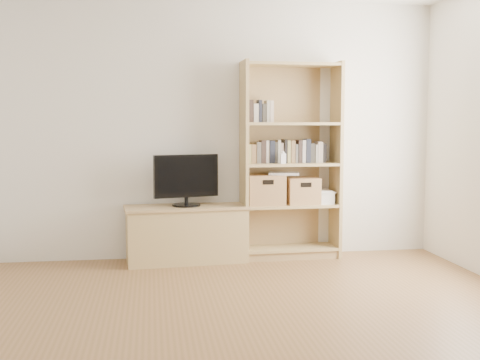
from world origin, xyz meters
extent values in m
cube|color=brown|center=(0.00, 0.00, 0.00)|extent=(4.50, 5.00, 0.01)
cube|color=silver|center=(0.00, 2.50, 1.30)|extent=(4.50, 0.02, 2.60)
cube|color=tan|center=(-0.34, 2.28, 0.27)|extent=(1.20, 0.54, 0.53)
cube|color=tan|center=(0.72, 2.32, 0.99)|extent=(1.00, 0.39, 1.98)
cube|color=black|center=(-0.34, 2.28, 0.81)|extent=(0.64, 0.21, 0.51)
cube|color=#978C52|center=(0.72, 2.35, 1.08)|extent=(0.84, 0.17, 0.23)
cube|color=#978C52|center=(0.50, 2.34, 1.49)|extent=(0.42, 0.18, 0.22)
cube|color=white|center=(0.61, 2.21, 1.02)|extent=(0.06, 0.04, 0.10)
cube|color=#A7724B|center=(0.45, 2.31, 0.70)|extent=(0.37, 0.31, 0.30)
cube|color=#A7724B|center=(0.84, 2.32, 0.69)|extent=(0.34, 0.28, 0.27)
cube|color=white|center=(0.64, 2.30, 0.87)|extent=(0.34, 0.27, 0.02)
cube|color=beige|center=(1.06, 2.33, 0.61)|extent=(0.18, 0.25, 0.11)
camera|label=1|loc=(-0.68, -3.59, 1.39)|focal=45.00mm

